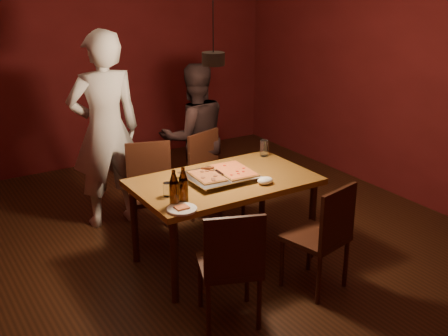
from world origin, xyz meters
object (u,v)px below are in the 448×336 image
plate_slice (182,209)px  diner_dark (195,137)px  chair_near_right (325,229)px  beer_bottle_a (174,188)px  diner_white (105,131)px  dining_table (224,187)px  beer_bottle_b (183,185)px  chair_far_left (151,182)px  pendant_lamp (213,57)px  pizza_tray (220,177)px  chair_far_right (211,169)px  chair_near_left (231,258)px

plate_slice → diner_dark: 1.82m
chair_near_right → diner_dark: size_ratio=0.33×
beer_bottle_a → diner_white: size_ratio=0.14×
beer_bottle_a → plate_slice: (-0.00, -0.12, -0.13)m
dining_table → beer_bottle_b: 0.59m
beer_bottle_a → plate_slice: size_ratio=1.22×
beer_bottle_b → plate_slice: (-0.09, -0.14, -0.13)m
beer_bottle_a → diner_dark: 1.72m
diner_white → diner_dark: (0.93, -0.08, -0.19)m
beer_bottle_a → beer_bottle_b: beer_bottle_a is taller
chair_far_left → pendant_lamp: pendant_lamp is taller
plate_slice → dining_table: bearing=32.0°
chair_far_left → pizza_tray: bearing=128.6°
dining_table → chair_near_right: size_ratio=2.98×
diner_dark → pendant_lamp: 1.57m
dining_table → beer_bottle_a: bearing=-157.1°
chair_far_right → pendant_lamp: pendant_lamp is taller
beer_bottle_a → diner_white: diner_white is taller
beer_bottle_a → chair_far_left: bearing=75.4°
beer_bottle_a → plate_slice: 0.17m
chair_near_left → beer_bottle_b: 0.70m
beer_bottle_a → diner_dark: (0.96, 1.42, -0.12)m
dining_table → chair_far_right: (0.34, 0.78, -0.14)m
chair_far_left → pizza_tray: 0.84m
chair_near_right → pendant_lamp: 1.58m
chair_far_left → chair_far_right: bearing=-161.3°
dining_table → beer_bottle_b: size_ratio=5.55×
chair_near_left → pizza_tray: (0.43, 0.85, 0.24)m
chair_far_left → chair_near_right: same height
dining_table → beer_bottle_a: 0.68m
chair_far_right → diner_dark: size_ratio=0.35×
chair_near_right → beer_bottle_b: (-0.90, 0.60, 0.35)m
chair_near_left → beer_bottle_a: (-0.13, 0.59, 0.35)m
chair_near_left → beer_bottle_b: (-0.04, 0.61, 0.35)m
pizza_tray → pendant_lamp: pendant_lamp is taller
chair_far_left → pendant_lamp: 1.44m
beer_bottle_a → diner_dark: size_ratio=0.18×
diner_white → pizza_tray: bearing=117.1°
chair_near_left → chair_near_right: 0.85m
chair_near_right → beer_bottle_a: beer_bottle_a is taller
chair_far_right → pendant_lamp: 1.48m
chair_far_left → diner_white: (-0.23, 0.48, 0.42)m
plate_slice → diner_white: 1.63m
plate_slice → diner_dark: diner_dark is taller
dining_table → chair_near_left: bearing=-118.9°
chair_far_left → plate_slice: size_ratio=2.37×
chair_near_right → diner_white: diner_white is taller
beer_bottle_b → chair_near_left: bearing=-86.1°
chair_near_left → pendant_lamp: size_ratio=0.49×
plate_slice → chair_near_left: bearing=-74.4°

